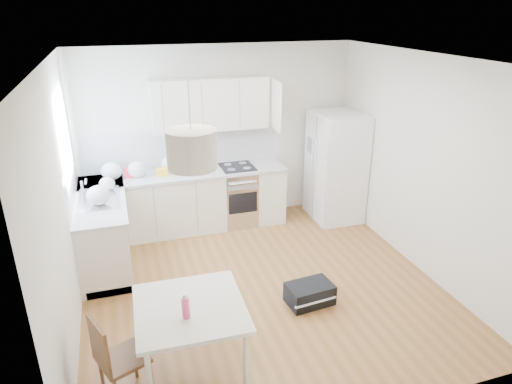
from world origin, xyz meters
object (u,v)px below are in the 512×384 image
dining_table (190,314)px  refrigerator (337,167)px  dining_chair (123,356)px  gym_bag (310,294)px

dining_table → refrigerator: bearing=46.0°
refrigerator → dining_chair: size_ratio=1.94×
refrigerator → gym_bag: size_ratio=3.27×
dining_table → dining_chair: dining_chair is taller
refrigerator → gym_bag: bearing=-122.3°
refrigerator → dining_table: refrigerator is taller
refrigerator → dining_chair: refrigerator is taller
dining_table → dining_chair: (-0.60, -0.09, -0.24)m
gym_bag → dining_chair: bearing=-165.2°
dining_chair → gym_bag: dining_chair is taller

